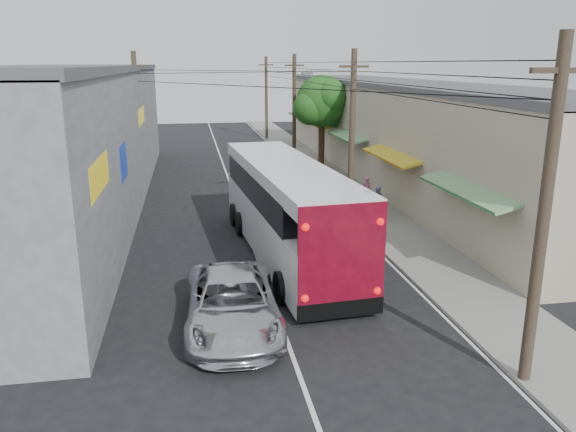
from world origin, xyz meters
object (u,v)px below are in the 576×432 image
object	(u,v)px
parked_suv	(334,199)
pedestrian_far	(377,201)
parked_car_far	(278,159)
parked_car_mid	(308,176)
jeepney	(232,303)
pedestrian_near	(366,191)
coach_bus	(286,208)

from	to	relation	value
parked_suv	pedestrian_far	size ratio (longest dim) A/B	3.81
parked_suv	parked_car_far	world-z (taller)	parked_suv
parked_car_far	pedestrian_far	world-z (taller)	pedestrian_far
parked_car_mid	pedestrian_far	bearing A→B (deg)	-77.06
jeepney	parked_suv	xyz separation A→B (m)	(6.00, 11.71, -0.00)
pedestrian_far	parked_car_far	bearing A→B (deg)	-74.48
jeepney	pedestrian_near	bearing A→B (deg)	59.51
pedestrian_near	pedestrian_far	size ratio (longest dim) A/B	1.10
coach_bus	parked_suv	world-z (taller)	coach_bus
parked_car_mid	pedestrian_far	world-z (taller)	pedestrian_far
jeepney	parked_car_far	distance (m)	25.52
coach_bus	parked_car_mid	distance (m)	12.40
pedestrian_near	pedestrian_far	distance (m)	1.80
jeepney	parked_suv	bearing A→B (deg)	64.42
coach_bus	jeepney	distance (m)	6.74
jeepney	parked_car_far	bearing A→B (deg)	79.80
coach_bus	parked_car_far	world-z (taller)	coach_bus
parked_suv	parked_car_far	size ratio (longest dim) A/B	1.38
jeepney	pedestrian_far	xyz separation A→B (m)	(7.98, 10.93, 0.04)
jeepney	parked_car_far	size ratio (longest dim) A/B	1.45
coach_bus	pedestrian_far	size ratio (longest dim) A/B	9.17
parked_car_far	pedestrian_near	world-z (taller)	pedestrian_near
parked_car_far	pedestrian_far	xyz separation A→B (m)	(2.78, -14.05, 0.19)
parked_car_far	pedestrian_far	distance (m)	14.33
parked_car_mid	parked_suv	bearing A→B (deg)	-92.72
coach_bus	parked_car_far	xyz separation A→B (m)	(2.61, 18.87, -1.26)
parked_suv	pedestrian_near	bearing A→B (deg)	32.05
parked_car_mid	parked_car_far	bearing A→B (deg)	93.80
coach_bus	parked_suv	bearing A→B (deg)	53.99
parked_suv	pedestrian_far	distance (m)	2.13
pedestrian_near	pedestrian_far	bearing A→B (deg)	85.20
jeepney	parked_car_far	world-z (taller)	jeepney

